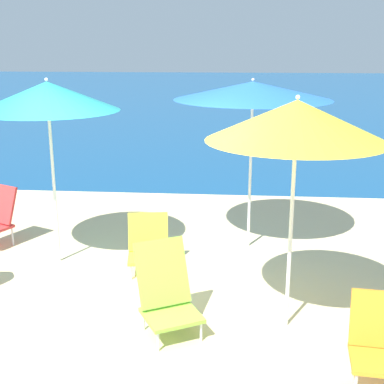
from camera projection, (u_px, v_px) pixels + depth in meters
ground_plane at (97, 322)px, 5.24m from camera, size 60.00×60.00×0.00m
sea_water at (214, 93)px, 28.90m from camera, size 60.00×40.00×0.01m
beach_umbrella_yellow at (297, 121)px, 4.66m from camera, size 1.61×1.61×2.22m
beach_umbrella_teal at (48, 96)px, 6.17m from camera, size 1.67×1.67×2.26m
beach_umbrella_blue at (253, 91)px, 6.66m from camera, size 1.99×1.99×2.22m
beach_chair_yellow at (148, 244)px, 6.40m from camera, size 0.54×0.54×0.68m
beach_chair_lime at (166, 291)px, 5.03m from camera, size 0.72×0.76×0.85m
beach_chair_orange at (382, 340)px, 4.23m from camera, size 0.53×0.52×0.74m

